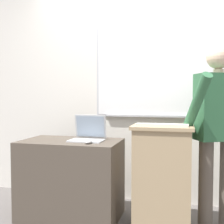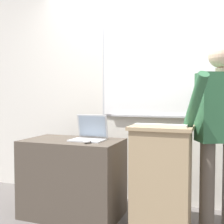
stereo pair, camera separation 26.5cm
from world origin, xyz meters
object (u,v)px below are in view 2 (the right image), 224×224
at_px(person_presenter, 220,124).
at_px(computer_mouse_by_laptop, 87,141).
at_px(side_desk, 73,178).
at_px(wireless_keyboard, 161,125).
at_px(lectern_podium, 161,179).
at_px(laptop, 90,132).

relative_size(person_presenter, computer_mouse_by_laptop, 16.67).
distance_m(side_desk, wireless_keyboard, 1.06).
bearing_deg(lectern_podium, computer_mouse_by_laptop, -169.83).
distance_m(person_presenter, computer_mouse_by_laptop, 1.19).
bearing_deg(person_presenter, wireless_keyboard, 179.58).
height_order(lectern_podium, side_desk, lectern_podium).
distance_m(person_presenter, wireless_keyboard, 0.53).
distance_m(laptop, wireless_keyboard, 0.75).
xyz_separation_m(side_desk, person_presenter, (1.38, 0.14, 0.57)).
relative_size(laptop, computer_mouse_by_laptop, 3.27).
xyz_separation_m(person_presenter, laptop, (-1.21, -0.08, -0.11)).
distance_m(side_desk, person_presenter, 1.50).
bearing_deg(computer_mouse_by_laptop, side_desk, 147.53).
relative_size(lectern_podium, side_desk, 0.97).
height_order(laptop, computer_mouse_by_laptop, laptop).
height_order(lectern_podium, computer_mouse_by_laptop, lectern_podium).
height_order(side_desk, person_presenter, person_presenter).
distance_m(lectern_podium, side_desk, 0.90).
xyz_separation_m(lectern_podium, side_desk, (-0.90, 0.03, -0.09)).
distance_m(laptop, computer_mouse_by_laptop, 0.22).
relative_size(laptop, wireless_keyboard, 0.73).
distance_m(side_desk, laptop, 0.49).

